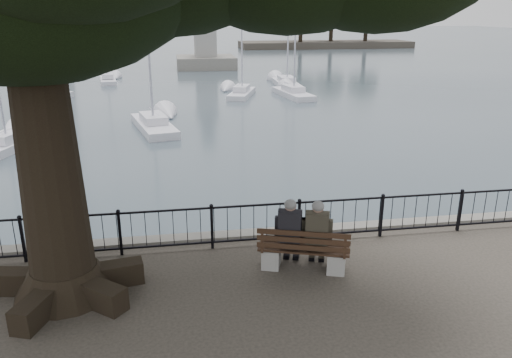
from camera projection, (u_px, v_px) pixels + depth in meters
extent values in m
cube|color=#63605B|center=(253.00, 254.00, 12.09)|extent=(200.00, 0.40, 1.20)
plane|color=#2D3A44|center=(180.00, 42.00, 105.78)|extent=(260.00, 260.00, 0.00)
cube|color=black|center=(256.00, 205.00, 11.15)|extent=(22.00, 0.04, 0.04)
cube|color=black|center=(256.00, 239.00, 11.41)|extent=(22.00, 0.04, 0.04)
cube|color=gray|center=(271.00, 257.00, 10.45)|extent=(0.49, 0.56, 0.42)
cube|color=gray|center=(336.00, 262.00, 10.24)|extent=(0.49, 0.56, 0.42)
cube|color=black|center=(304.00, 248.00, 10.26)|extent=(1.93, 1.08, 0.04)
cube|color=black|center=(303.00, 241.00, 9.90)|extent=(1.78, 0.63, 0.41)
cube|color=black|center=(290.00, 242.00, 10.28)|extent=(0.45, 0.41, 0.25)
cube|color=black|center=(290.00, 226.00, 10.05)|extent=(0.51, 0.38, 0.62)
sphere|color=#A47E6D|center=(290.00, 206.00, 9.95)|extent=(0.24, 0.24, 0.24)
ellipsoid|color=slate|center=(290.00, 205.00, 9.91)|extent=(0.25, 0.25, 0.21)
cube|color=black|center=(291.00, 251.00, 10.67)|extent=(0.46, 0.54, 0.46)
cube|color=black|center=(317.00, 244.00, 10.19)|extent=(0.45, 0.41, 0.25)
cube|color=black|center=(317.00, 228.00, 9.96)|extent=(0.51, 0.38, 0.62)
sphere|color=#A47E6D|center=(318.00, 207.00, 9.86)|extent=(0.24, 0.24, 0.24)
ellipsoid|color=slate|center=(318.00, 206.00, 9.83)|extent=(0.25, 0.25, 0.21)
cube|color=black|center=(317.00, 253.00, 10.59)|extent=(0.46, 0.54, 0.46)
cone|color=black|center=(65.00, 279.00, 9.45)|extent=(1.89, 1.89, 0.56)
cone|color=black|center=(43.00, 120.00, 8.47)|extent=(1.22, 1.22, 6.68)
cube|color=#63605B|center=(45.00, 56.00, 64.49)|extent=(10.49, 10.49, 1.40)
cube|color=#63605B|center=(206.00, 63.00, 56.32)|extent=(6.46, 6.46, 1.40)
cube|color=gray|center=(205.00, 38.00, 55.47)|extent=(2.37, 2.79, 4.31)
cube|color=#63605B|center=(204.00, 16.00, 54.74)|extent=(2.79, 3.22, 0.30)
cube|color=gray|center=(204.00, 8.00, 54.75)|extent=(1.40, 2.37, 1.51)
cube|color=gray|center=(204.00, 0.00, 53.50)|extent=(1.61, 1.08, 1.72)
cube|color=silver|center=(10.00, 147.00, 23.24)|extent=(2.74, 5.17, 0.55)
cube|color=silver|center=(8.00, 136.00, 23.08)|extent=(1.55, 2.23, 0.42)
cube|color=silver|center=(154.00, 128.00, 27.06)|extent=(2.80, 5.86, 0.63)
cube|color=silver|center=(153.00, 119.00, 26.90)|extent=(1.64, 2.50, 0.47)
cylinder|color=#B6B5C5|center=(146.00, 15.00, 24.90)|extent=(0.13, 0.13, 11.07)
cube|color=silver|center=(293.00, 95.00, 37.55)|extent=(2.29, 5.60, 0.60)
cube|color=silver|center=(293.00, 89.00, 37.39)|extent=(1.42, 2.35, 0.45)
cylinder|color=#B6B5C5|center=(295.00, 32.00, 35.80)|extent=(0.12, 0.12, 8.57)
cube|color=silver|center=(49.00, 102.00, 34.84)|extent=(2.48, 5.78, 0.62)
cube|color=silver|center=(48.00, 95.00, 34.68)|extent=(1.51, 2.44, 0.47)
cylinder|color=#B6B5C5|center=(35.00, 11.00, 32.64)|extent=(0.12, 0.12, 11.39)
cube|color=silver|center=(242.00, 95.00, 37.74)|extent=(2.80, 5.05, 0.54)
cube|color=silver|center=(242.00, 88.00, 37.58)|extent=(1.56, 2.19, 0.41)
cylinder|color=#B6B5C5|center=(242.00, 28.00, 35.95)|extent=(0.11, 0.11, 9.07)
cube|color=silver|center=(286.00, 85.00, 42.59)|extent=(1.81, 5.87, 0.65)
cube|color=silver|center=(286.00, 79.00, 42.43)|extent=(1.26, 2.41, 0.48)
cylinder|color=#B6B5C5|center=(288.00, 17.00, 40.51)|extent=(0.13, 0.13, 10.55)
cube|color=silver|center=(108.00, 81.00, 44.94)|extent=(1.96, 4.80, 0.52)
cube|color=silver|center=(108.00, 76.00, 44.78)|extent=(1.22, 2.02, 0.39)
cylinder|color=#B6B5C5|center=(101.00, 11.00, 42.78)|extent=(0.10, 0.10, 11.36)
cube|color=#2E2A25|center=(325.00, 45.00, 87.92)|extent=(30.00, 8.00, 1.20)
cylinder|color=black|center=(301.00, 31.00, 84.49)|extent=(0.70, 0.70, 4.00)
ellipsoid|color=black|center=(301.00, 6.00, 83.21)|extent=(5.20, 5.20, 4.16)
cylinder|color=black|center=(331.00, 30.00, 87.28)|extent=(0.70, 0.70, 4.00)
ellipsoid|color=black|center=(332.00, 6.00, 86.00)|extent=(5.20, 5.20, 4.16)
cylinder|color=black|center=(366.00, 30.00, 87.26)|extent=(0.70, 0.70, 4.00)
ellipsoid|color=black|center=(367.00, 6.00, 85.98)|extent=(5.20, 5.20, 4.16)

